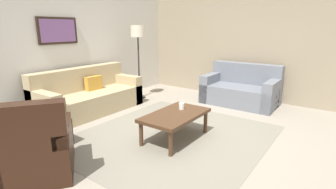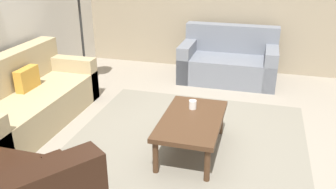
{
  "view_description": "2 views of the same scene",
  "coord_description": "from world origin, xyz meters",
  "px_view_note": "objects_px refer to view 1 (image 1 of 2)",
  "views": [
    {
      "loc": [
        -3.04,
        -2.12,
        1.67
      ],
      "look_at": [
        0.21,
        0.22,
        0.61
      ],
      "focal_mm": 27.31,
      "sensor_mm": 36.0,
      "label": 1
    },
    {
      "loc": [
        -3.36,
        -0.73,
        2.13
      ],
      "look_at": [
        -0.1,
        0.17,
        0.69
      ],
      "focal_mm": 37.75,
      "sensor_mm": 36.0,
      "label": 2
    }
  ],
  "objects_px": {
    "armchair_leather": "(33,153)",
    "cup": "(182,106)",
    "coffee_table": "(175,117)",
    "couch_main": "(88,97)",
    "couch_loveseat": "(241,90)",
    "framed_artwork": "(58,31)",
    "ottoman": "(44,134)",
    "lamp_standing": "(138,39)"
  },
  "relations": [
    {
      "from": "cup",
      "to": "framed_artwork",
      "type": "distance_m",
      "value": 2.83
    },
    {
      "from": "ottoman",
      "to": "coffee_table",
      "type": "height_order",
      "value": "coffee_table"
    },
    {
      "from": "couch_main",
      "to": "ottoman",
      "type": "distance_m",
      "value": 1.61
    },
    {
      "from": "coffee_table",
      "to": "framed_artwork",
      "type": "height_order",
      "value": "framed_artwork"
    },
    {
      "from": "couch_main",
      "to": "couch_loveseat",
      "type": "xyz_separation_m",
      "value": [
        2.39,
        -2.32,
        -0.0
      ]
    },
    {
      "from": "framed_artwork",
      "to": "couch_main",
      "type": "bearing_deg",
      "value": -57.6
    },
    {
      "from": "armchair_leather",
      "to": "coffee_table",
      "type": "bearing_deg",
      "value": -21.13
    },
    {
      "from": "couch_main",
      "to": "framed_artwork",
      "type": "height_order",
      "value": "framed_artwork"
    },
    {
      "from": "couch_loveseat",
      "to": "lamp_standing",
      "type": "bearing_deg",
      "value": 115.13
    },
    {
      "from": "couch_main",
      "to": "coffee_table",
      "type": "bearing_deg",
      "value": -91.81
    },
    {
      "from": "coffee_table",
      "to": "framed_artwork",
      "type": "distance_m",
      "value": 2.88
    },
    {
      "from": "couch_main",
      "to": "framed_artwork",
      "type": "distance_m",
      "value": 1.39
    },
    {
      "from": "couch_main",
      "to": "couch_loveseat",
      "type": "bearing_deg",
      "value": -44.09
    },
    {
      "from": "coffee_table",
      "to": "framed_artwork",
      "type": "xyz_separation_m",
      "value": [
        -0.18,
        2.59,
        1.24
      ]
    },
    {
      "from": "couch_main",
      "to": "ottoman",
      "type": "relative_size",
      "value": 3.79
    },
    {
      "from": "ottoman",
      "to": "framed_artwork",
      "type": "distance_m",
      "value": 2.18
    },
    {
      "from": "lamp_standing",
      "to": "coffee_table",
      "type": "bearing_deg",
      "value": -125.43
    },
    {
      "from": "ottoman",
      "to": "lamp_standing",
      "type": "bearing_deg",
      "value": 13.59
    },
    {
      "from": "couch_loveseat",
      "to": "couch_main",
      "type": "bearing_deg",
      "value": 135.91
    },
    {
      "from": "armchair_leather",
      "to": "coffee_table",
      "type": "distance_m",
      "value": 1.93
    },
    {
      "from": "armchair_leather",
      "to": "coffee_table",
      "type": "height_order",
      "value": "armchair_leather"
    },
    {
      "from": "couch_main",
      "to": "couch_loveseat",
      "type": "relative_size",
      "value": 1.35
    },
    {
      "from": "couch_main",
      "to": "lamp_standing",
      "type": "distance_m",
      "value": 1.78
    },
    {
      "from": "cup",
      "to": "ottoman",
      "type": "bearing_deg",
      "value": 139.52
    },
    {
      "from": "couch_loveseat",
      "to": "coffee_table",
      "type": "relative_size",
      "value": 1.42
    },
    {
      "from": "coffee_table",
      "to": "cup",
      "type": "relative_size",
      "value": 11.13
    },
    {
      "from": "armchair_leather",
      "to": "ottoman",
      "type": "height_order",
      "value": "armchair_leather"
    },
    {
      "from": "couch_loveseat",
      "to": "ottoman",
      "type": "height_order",
      "value": "couch_loveseat"
    },
    {
      "from": "armchair_leather",
      "to": "framed_artwork",
      "type": "xyz_separation_m",
      "value": [
        1.61,
        1.9,
        1.3
      ]
    },
    {
      "from": "framed_artwork",
      "to": "couch_loveseat",
      "type": "bearing_deg",
      "value": -45.76
    },
    {
      "from": "armchair_leather",
      "to": "lamp_standing",
      "type": "xyz_separation_m",
      "value": [
        3.25,
        1.34,
        1.1
      ]
    },
    {
      "from": "couch_loveseat",
      "to": "framed_artwork",
      "type": "xyz_separation_m",
      "value": [
        -2.64,
        2.72,
        1.31
      ]
    },
    {
      "from": "couch_main",
      "to": "lamp_standing",
      "type": "height_order",
      "value": "lamp_standing"
    },
    {
      "from": "couch_main",
      "to": "coffee_table",
      "type": "height_order",
      "value": "couch_main"
    },
    {
      "from": "cup",
      "to": "armchair_leather",
      "type": "bearing_deg",
      "value": 162.2
    },
    {
      "from": "armchair_leather",
      "to": "lamp_standing",
      "type": "relative_size",
      "value": 0.65
    },
    {
      "from": "cup",
      "to": "lamp_standing",
      "type": "distance_m",
      "value": 2.52
    },
    {
      "from": "couch_loveseat",
      "to": "armchair_leather",
      "type": "relative_size",
      "value": 1.4
    },
    {
      "from": "armchair_leather",
      "to": "cup",
      "type": "distance_m",
      "value": 2.14
    },
    {
      "from": "ottoman",
      "to": "lamp_standing",
      "type": "xyz_separation_m",
      "value": [
        2.76,
        0.67,
        1.21
      ]
    },
    {
      "from": "ottoman",
      "to": "couch_loveseat",
      "type": "bearing_deg",
      "value": -21.56
    },
    {
      "from": "couch_loveseat",
      "to": "cup",
      "type": "relative_size",
      "value": 15.86
    }
  ]
}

